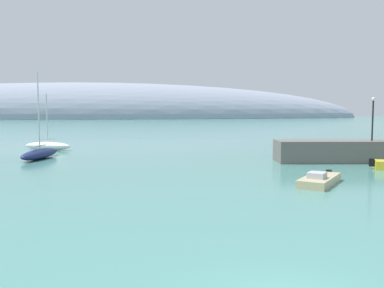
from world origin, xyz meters
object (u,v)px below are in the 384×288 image
Objects in this scene: sailboat_navy_near_shore at (40,153)px; harbor_lamp_post at (373,114)px; sailboat_white_outer_mooring at (48,146)px; motorboat_sand_foreground at (319,180)px.

sailboat_navy_near_shore reaches higher than harbor_lamp_post.
sailboat_navy_near_shore is 9.54m from sailboat_white_outer_mooring.
motorboat_sand_foreground is (21.96, -19.83, -0.25)m from sailboat_navy_near_shore.
motorboat_sand_foreground is at bearing -138.22° from harbor_lamp_post.
sailboat_white_outer_mooring is 1.70× the size of harbor_lamp_post.
sailboat_navy_near_shore is at bearing 163.28° from harbor_lamp_post.
sailboat_navy_near_shore is 29.59m from motorboat_sand_foreground.
sailboat_white_outer_mooring is at bearing 149.94° from harbor_lamp_post.
motorboat_sand_foreground is at bearing -26.87° from sailboat_white_outer_mooring.
harbor_lamp_post is at bearing -90.68° from sailboat_navy_near_shore.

